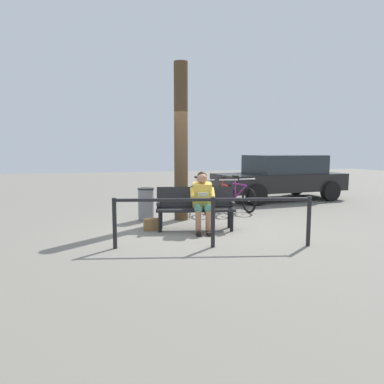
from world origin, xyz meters
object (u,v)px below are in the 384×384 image
bench (195,205)px  tree_trunk (181,143)px  parked_car (280,176)px  litter_bin (146,204)px  bicycle_purple (239,197)px  bicycle_blue (225,198)px  handbag (151,224)px  person_reading (202,198)px  bicycle_orange (200,199)px

bench → tree_trunk: 1.67m
bench → tree_trunk: size_ratio=0.46×
parked_car → tree_trunk: bearing=27.0°
litter_bin → bicycle_purple: bearing=-163.4°
bicycle_blue → handbag: bearing=-45.3°
person_reading → bicycle_orange: size_ratio=0.72×
person_reading → bench: bearing=-51.4°
litter_bin → bicycle_blue: 2.29m
person_reading → bicycle_blue: person_reading is taller
litter_bin → handbag: bearing=88.6°
tree_trunk → handbag: bearing=48.2°
bicycle_orange → bicycle_blue: bearing=78.0°
person_reading → handbag: (1.00, -0.29, -0.54)m
person_reading → tree_trunk: (0.16, -1.23, 1.14)m
litter_bin → bicycle_purple: bicycle_purple is taller
tree_trunk → bicycle_purple: bearing=-153.0°
tree_trunk → bicycle_purple: 2.50m
handbag → litter_bin: 1.11m
bicycle_purple → bicycle_blue: same height
bench → litter_bin: bench is taller
handbag → bicycle_orange: (-1.54, -1.83, 0.24)m
litter_bin → parked_car: bearing=-153.1°
bench → bicycle_orange: 2.04m
bench → tree_trunk: tree_trunk is taller
bicycle_purple → bicycle_blue: size_ratio=0.99×
bicycle_purple → person_reading: bearing=-47.0°
person_reading → bicycle_orange: person_reading is taller
handbag → bicycle_orange: bearing=-130.2°
handbag → bicycle_purple: bicycle_purple is taller
handbag → parked_car: size_ratio=0.07×
person_reading → tree_trunk: size_ratio=0.33×
tree_trunk → litter_bin: bearing=-9.6°
bicycle_orange → bicycle_purple: bearing=86.2°
handbag → litter_bin: litter_bin is taller
litter_bin → parked_car: size_ratio=0.17×
person_reading → parked_car: bearing=-123.2°
bicycle_blue → bicycle_orange: (0.67, -0.07, 0.00)m
person_reading → bicycle_orange: 2.21m
litter_bin → parked_car: (-4.77, -2.42, 0.39)m
bicycle_orange → parked_car: size_ratio=0.38×
person_reading → handbag: size_ratio=4.00×
bicycle_purple → litter_bin: bearing=-82.9°
handbag → tree_trunk: (-0.84, -0.94, 1.68)m
bench → parked_car: 5.31m
litter_bin → bicycle_purple: 2.75m
bench → bicycle_orange: bicycle_orange is taller
bicycle_purple → bicycle_orange: same height
person_reading → parked_car: parked_car is taller
bench → bicycle_purple: (-1.75, -1.97, -0.15)m
tree_trunk → bicycle_blue: (-1.37, -0.81, -1.44)m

